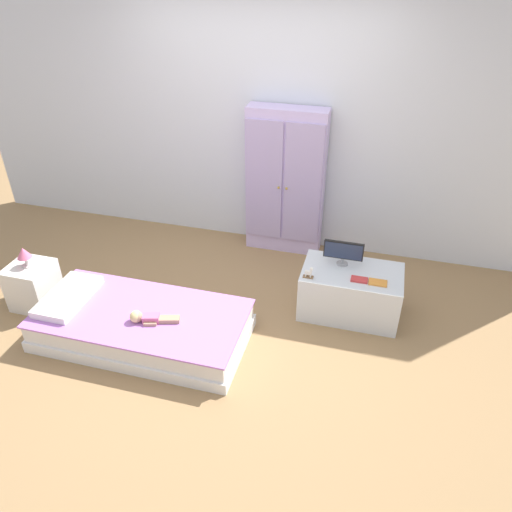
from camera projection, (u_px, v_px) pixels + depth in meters
ground_plane at (214, 326)px, 4.24m from camera, size 10.00×10.00×0.02m
back_wall at (262, 116)px, 4.77m from camera, size 6.40×0.05×2.70m
bed at (142, 325)px, 4.03m from camera, size 1.71×0.84×0.27m
pillow at (68, 296)px, 4.09m from camera, size 0.32×0.60×0.06m
doll at (145, 318)px, 3.85m from camera, size 0.39×0.17×0.10m
nightstand at (33, 285)px, 4.37m from camera, size 0.35×0.35×0.41m
table_lamp at (24, 254)px, 4.19m from camera, size 0.12×0.12×0.19m
wardrobe at (285, 183)px, 4.90m from camera, size 0.77×0.26×1.50m
tv_stand at (350, 292)px, 4.27m from camera, size 0.85×0.51×0.43m
tv_monitor at (343, 251)px, 4.17m from camera, size 0.34×0.10×0.22m
rocking_horse_toy at (309, 273)px, 4.06m from camera, size 0.09×0.04×0.10m
book_red at (359, 280)px, 4.04m from camera, size 0.14×0.08×0.02m
book_orange at (378, 283)px, 4.01m from camera, size 0.15×0.10×0.01m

